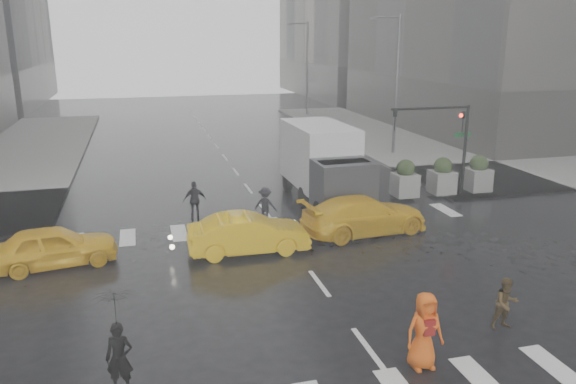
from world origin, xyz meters
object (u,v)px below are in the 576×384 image
object	(u,v)px
taxi_front	(54,246)
box_truck	(325,163)
traffic_signal_pole	(448,132)
pedestrian_brown	(506,304)
taxi_mid	(248,234)
pedestrian_orange	(424,331)

from	to	relation	value
taxi_front	box_truck	xyz separation A→B (m)	(11.37, 4.78, 1.22)
traffic_signal_pole	pedestrian_brown	xyz separation A→B (m)	(-5.04, -12.01, -2.49)
traffic_signal_pole	taxi_mid	size ratio (longest dim) A/B	1.03
pedestrian_brown	taxi_front	world-z (taller)	pedestrian_brown
pedestrian_brown	box_truck	world-z (taller)	box_truck
box_truck	pedestrian_brown	bearing A→B (deg)	-86.76
pedestrian_brown	pedestrian_orange	xyz separation A→B (m)	(-3.04, -1.11, 0.24)
pedestrian_orange	taxi_mid	world-z (taller)	pedestrian_orange
taxi_front	box_truck	distance (m)	12.40
pedestrian_brown	box_truck	bearing A→B (deg)	94.59
traffic_signal_pole	box_truck	size ratio (longest dim) A/B	0.66
taxi_mid	box_truck	size ratio (longest dim) A/B	0.64
box_truck	pedestrian_orange	bearing A→B (deg)	-99.84
taxi_mid	box_truck	bearing A→B (deg)	-40.34
pedestrian_orange	box_truck	distance (m)	13.80
taxi_mid	taxi_front	bearing A→B (deg)	86.99
traffic_signal_pole	taxi_front	world-z (taller)	traffic_signal_pole
pedestrian_brown	pedestrian_orange	distance (m)	3.24
pedestrian_brown	traffic_signal_pole	bearing A→B (deg)	67.40
traffic_signal_pole	taxi_mid	world-z (taller)	traffic_signal_pole
traffic_signal_pole	pedestrian_orange	xyz separation A→B (m)	(-8.08, -13.12, -2.25)
pedestrian_brown	box_truck	distance (m)	12.59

